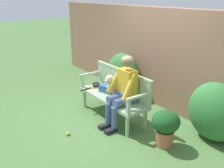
{
  "coord_description": "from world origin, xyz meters",
  "views": [
    {
      "loc": [
        3.68,
        -2.61,
        2.33
      ],
      "look_at": [
        0.0,
        0.0,
        0.7
      ],
      "focal_mm": 40.22,
      "sensor_mm": 36.0,
      "label": 1
    }
  ],
  "objects_px": {
    "tennis_racket": "(95,86)",
    "garden_bench": "(112,99)",
    "person_seated": "(123,89)",
    "sports_bag": "(107,89)",
    "tennis_ball": "(68,134)",
    "baseball_glove": "(96,84)",
    "dog_on_bench": "(114,85)",
    "potted_plant": "(166,125)"
  },
  "relations": [
    {
      "from": "sports_bag",
      "to": "potted_plant",
      "type": "distance_m",
      "value": 1.56
    },
    {
      "from": "dog_on_bench",
      "to": "sports_bag",
      "type": "bearing_deg",
      "value": 172.14
    },
    {
      "from": "person_seated",
      "to": "sports_bag",
      "type": "relative_size",
      "value": 4.72
    },
    {
      "from": "dog_on_bench",
      "to": "potted_plant",
      "type": "relative_size",
      "value": 0.77
    },
    {
      "from": "person_seated",
      "to": "sports_bag",
      "type": "height_order",
      "value": "person_seated"
    },
    {
      "from": "tennis_racket",
      "to": "tennis_ball",
      "type": "bearing_deg",
      "value": -53.54
    },
    {
      "from": "garden_bench",
      "to": "sports_bag",
      "type": "bearing_deg",
      "value": 168.47
    },
    {
      "from": "person_seated",
      "to": "baseball_glove",
      "type": "bearing_deg",
      "value": 176.9
    },
    {
      "from": "tennis_racket",
      "to": "garden_bench",
      "type": "bearing_deg",
      "value": 0.37
    },
    {
      "from": "person_seated",
      "to": "tennis_ball",
      "type": "relative_size",
      "value": 20.0
    },
    {
      "from": "dog_on_bench",
      "to": "garden_bench",
      "type": "bearing_deg",
      "value": -169.73
    },
    {
      "from": "garden_bench",
      "to": "person_seated",
      "type": "bearing_deg",
      "value": -2.51
    },
    {
      "from": "garden_bench",
      "to": "baseball_glove",
      "type": "relative_size",
      "value": 7.46
    },
    {
      "from": "dog_on_bench",
      "to": "tennis_ball",
      "type": "relative_size",
      "value": 7.14
    },
    {
      "from": "baseball_glove",
      "to": "tennis_ball",
      "type": "distance_m",
      "value": 1.39
    },
    {
      "from": "dog_on_bench",
      "to": "baseball_glove",
      "type": "distance_m",
      "value": 0.71
    },
    {
      "from": "baseball_glove",
      "to": "sports_bag",
      "type": "bearing_deg",
      "value": 29.87
    },
    {
      "from": "baseball_glove",
      "to": "potted_plant",
      "type": "relative_size",
      "value": 0.36
    },
    {
      "from": "garden_bench",
      "to": "tennis_ball",
      "type": "xyz_separation_m",
      "value": [
        0.12,
        -1.03,
        -0.36
      ]
    },
    {
      "from": "tennis_racket",
      "to": "baseball_glove",
      "type": "distance_m",
      "value": 0.06
    },
    {
      "from": "person_seated",
      "to": "baseball_glove",
      "type": "distance_m",
      "value": 1.04
    },
    {
      "from": "tennis_racket",
      "to": "potted_plant",
      "type": "bearing_deg",
      "value": 3.54
    },
    {
      "from": "sports_bag",
      "to": "garden_bench",
      "type": "bearing_deg",
      "value": -11.53
    },
    {
      "from": "baseball_glove",
      "to": "tennis_ball",
      "type": "xyz_separation_m",
      "value": [
        0.76,
        -1.07,
        -0.46
      ]
    },
    {
      "from": "person_seated",
      "to": "garden_bench",
      "type": "bearing_deg",
      "value": 177.49
    },
    {
      "from": "garden_bench",
      "to": "baseball_glove",
      "type": "bearing_deg",
      "value": 176.54
    },
    {
      "from": "tennis_racket",
      "to": "sports_bag",
      "type": "bearing_deg",
      "value": 7.81
    },
    {
      "from": "tennis_ball",
      "to": "dog_on_bench",
      "type": "bearing_deg",
      "value": 94.08
    },
    {
      "from": "garden_bench",
      "to": "person_seated",
      "type": "xyz_separation_m",
      "value": [
        0.38,
        -0.02,
        0.33
      ]
    },
    {
      "from": "dog_on_bench",
      "to": "tennis_racket",
      "type": "relative_size",
      "value": 0.81
    },
    {
      "from": "person_seated",
      "to": "tennis_ball",
      "type": "height_order",
      "value": "person_seated"
    },
    {
      "from": "sports_bag",
      "to": "person_seated",
      "type": "bearing_deg",
      "value": -6.07
    },
    {
      "from": "garden_bench",
      "to": "dog_on_bench",
      "type": "relative_size",
      "value": 3.49
    },
    {
      "from": "dog_on_bench",
      "to": "potted_plant",
      "type": "bearing_deg",
      "value": 4.86
    },
    {
      "from": "garden_bench",
      "to": "dog_on_bench",
      "type": "bearing_deg",
      "value": 10.27
    },
    {
      "from": "garden_bench",
      "to": "baseball_glove",
      "type": "distance_m",
      "value": 0.64
    },
    {
      "from": "person_seated",
      "to": "tennis_racket",
      "type": "distance_m",
      "value": 1.05
    },
    {
      "from": "garden_bench",
      "to": "tennis_ball",
      "type": "relative_size",
      "value": 24.88
    },
    {
      "from": "sports_bag",
      "to": "tennis_ball",
      "type": "bearing_deg",
      "value": -71.22
    },
    {
      "from": "sports_bag",
      "to": "tennis_ball",
      "type": "relative_size",
      "value": 4.24
    },
    {
      "from": "garden_bench",
      "to": "sports_bag",
      "type": "xyz_separation_m",
      "value": [
        -0.24,
        0.05,
        0.13
      ]
    },
    {
      "from": "baseball_glove",
      "to": "dog_on_bench",
      "type": "bearing_deg",
      "value": 25.79
    }
  ]
}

